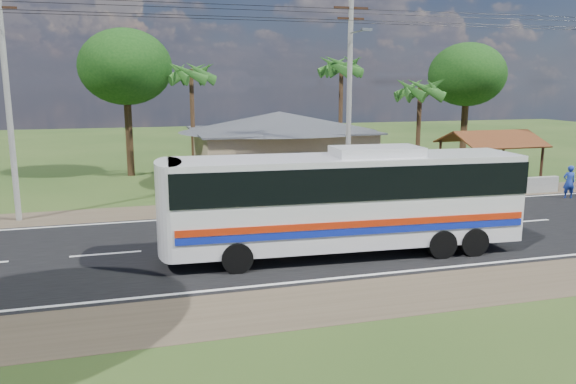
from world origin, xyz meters
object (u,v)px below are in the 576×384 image
object	(u,v)px
waiting_shed	(491,140)
motorcycle	(431,188)
person	(569,182)
coach_bus	(348,194)

from	to	relation	value
waiting_shed	motorcycle	bearing A→B (deg)	-156.05
waiting_shed	person	world-z (taller)	waiting_shed
coach_bus	person	size ratio (longest dim) A/B	7.08
waiting_shed	motorcycle	world-z (taller)	waiting_shed
coach_bus	person	bearing A→B (deg)	25.14
motorcycle	waiting_shed	bearing A→B (deg)	-52.06
waiting_shed	coach_bus	bearing A→B (deg)	-141.30
motorcycle	person	xyz separation A→B (m)	(6.93, -2.37, 0.39)
waiting_shed	motorcycle	xyz separation A→B (m)	(-5.21, -2.32, -2.21)
coach_bus	motorcycle	xyz separation A→B (m)	(8.28, 8.50, -1.73)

